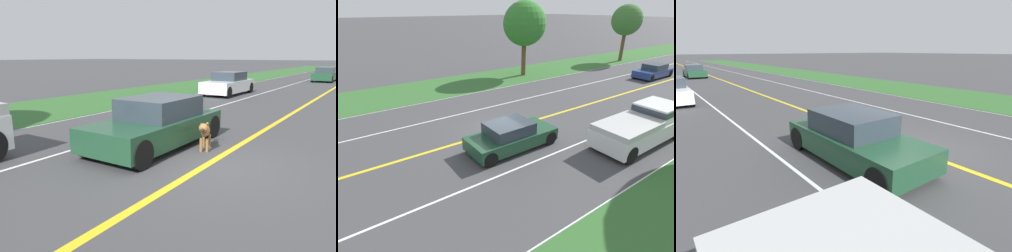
# 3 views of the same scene
# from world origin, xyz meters

# --- Properties ---
(ground_plane) EXTENTS (400.00, 400.00, 0.00)m
(ground_plane) POSITION_xyz_m (0.00, 0.00, 0.00)
(ground_plane) COLOR #424244
(centre_divider_line) EXTENTS (0.18, 160.00, 0.01)m
(centre_divider_line) POSITION_xyz_m (0.00, 0.00, 0.00)
(centre_divider_line) COLOR yellow
(centre_divider_line) RESTS_ON ground
(lane_dash_same_dir) EXTENTS (0.10, 160.00, 0.01)m
(lane_dash_same_dir) POSITION_xyz_m (3.50, 0.00, 0.00)
(lane_dash_same_dir) COLOR white
(lane_dash_same_dir) RESTS_ON ground
(lane_dash_oncoming) EXTENTS (0.10, 160.00, 0.01)m
(lane_dash_oncoming) POSITION_xyz_m (-3.50, 0.00, 0.00)
(lane_dash_oncoming) COLOR white
(lane_dash_oncoming) RESTS_ON ground
(ego_car) EXTENTS (1.86, 4.35, 1.34)m
(ego_car) POSITION_xyz_m (1.87, -0.59, 0.63)
(ego_car) COLOR #1E472D
(ego_car) RESTS_ON ground
(dog) EXTENTS (0.51, 1.19, 0.81)m
(dog) POSITION_xyz_m (0.58, -0.91, 0.50)
(dog) COLOR olive
(dog) RESTS_ON ground
(car_trailing_mid) EXTENTS (1.82, 4.26, 1.37)m
(car_trailing_mid) POSITION_xyz_m (1.71, -28.61, 0.64)
(car_trailing_mid) COLOR #1E472D
(car_trailing_mid) RESTS_ON ground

